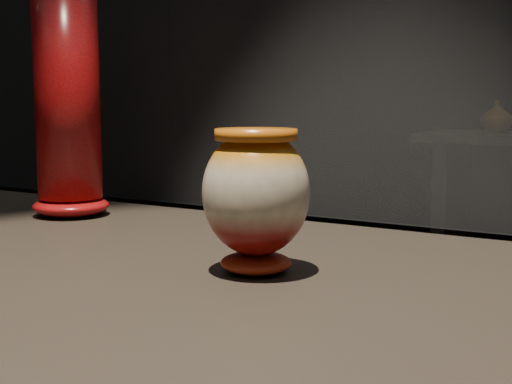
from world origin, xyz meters
TOP-DOWN VIEW (x-y plane):
  - main_vase at (-0.07, 0.06)m, footprint 0.14×0.14m
  - tall_vase at (-0.55, 0.24)m, footprint 0.14×0.14m
  - back_vase_left at (-0.57, 3.50)m, footprint 0.24×0.24m

SIDE VIEW (x-z plane):
  - back_vase_left at x=-0.57m, z-range 0.90..1.08m
  - main_vase at x=-0.07m, z-range 0.91..1.07m
  - tall_vase at x=-0.55m, z-range 0.89..1.30m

